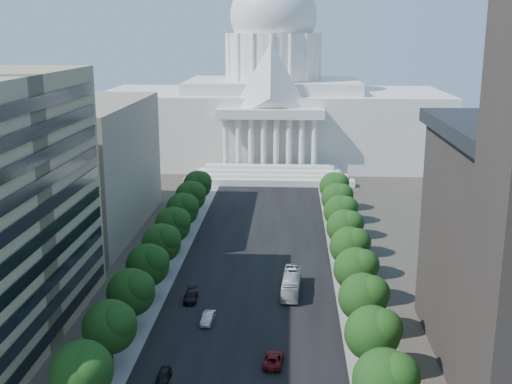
% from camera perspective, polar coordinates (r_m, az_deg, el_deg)
% --- Properties ---
extents(road_asphalt, '(30.00, 260.00, 0.01)m').
position_cam_1_polar(road_asphalt, '(141.78, 0.30, -4.71)').
color(road_asphalt, black).
rests_on(road_asphalt, ground).
extents(sidewalk_left, '(8.00, 260.00, 0.02)m').
position_cam_1_polar(sidewalk_left, '(143.94, -7.30, -4.54)').
color(sidewalk_left, gray).
rests_on(sidewalk_left, ground).
extents(sidewalk_right, '(8.00, 260.00, 0.02)m').
position_cam_1_polar(sidewalk_right, '(142.15, 8.00, -4.81)').
color(sidewalk_right, gray).
rests_on(sidewalk_right, ground).
extents(capitol, '(120.00, 56.00, 73.00)m').
position_cam_1_polar(capitol, '(230.43, 1.51, 7.72)').
color(capitol, white).
rests_on(capitol, ground).
extents(office_block_left_far, '(38.00, 52.00, 30.00)m').
position_cam_1_polar(office_block_left_far, '(157.10, -17.28, 2.19)').
color(office_block_left_far, gray).
rests_on(office_block_left_far, ground).
extents(tree_l_b, '(7.79, 7.60, 9.97)m').
position_cam_1_polar(tree_l_b, '(82.13, -15.04, -15.05)').
color(tree_l_b, '#33261C').
rests_on(tree_l_b, ground).
extents(tree_l_c, '(7.79, 7.60, 9.97)m').
position_cam_1_polar(tree_l_c, '(92.28, -12.72, -11.50)').
color(tree_l_c, '#33261C').
rests_on(tree_l_c, ground).
extents(tree_l_d, '(7.79, 7.60, 9.97)m').
position_cam_1_polar(tree_l_d, '(102.84, -10.91, -8.65)').
color(tree_l_d, '#33261C').
rests_on(tree_l_d, ground).
extents(tree_l_e, '(7.79, 7.60, 9.97)m').
position_cam_1_polar(tree_l_e, '(113.68, -9.46, -6.33)').
color(tree_l_e, '#33261C').
rests_on(tree_l_e, ground).
extents(tree_l_f, '(7.79, 7.60, 9.97)m').
position_cam_1_polar(tree_l_f, '(124.73, -8.28, -4.41)').
color(tree_l_f, '#33261C').
rests_on(tree_l_f, ground).
extents(tree_l_g, '(7.79, 7.60, 9.97)m').
position_cam_1_polar(tree_l_g, '(135.94, -7.29, -2.81)').
color(tree_l_g, '#33261C').
rests_on(tree_l_g, ground).
extents(tree_l_h, '(7.79, 7.60, 9.97)m').
position_cam_1_polar(tree_l_h, '(147.28, -6.46, -1.45)').
color(tree_l_h, '#33261C').
rests_on(tree_l_h, ground).
extents(tree_l_i, '(7.79, 7.60, 9.97)m').
position_cam_1_polar(tree_l_i, '(158.71, -5.75, -0.29)').
color(tree_l_i, '#33261C').
rests_on(tree_l_i, ground).
extents(tree_l_j, '(7.79, 7.60, 9.97)m').
position_cam_1_polar(tree_l_j, '(170.23, -5.13, 0.72)').
color(tree_l_j, '#33261C').
rests_on(tree_l_j, ground).
extents(tree_r_b, '(7.79, 7.60, 9.97)m').
position_cam_1_polar(tree_r_b, '(79.28, 11.63, -15.97)').
color(tree_r_b, '#33261C').
rests_on(tree_r_b, ground).
extents(tree_r_c, '(7.79, 7.60, 9.97)m').
position_cam_1_polar(tree_r_c, '(89.76, 10.53, -12.15)').
color(tree_r_c, '#33261C').
rests_on(tree_r_c, ground).
extents(tree_r_d, '(7.79, 7.60, 9.97)m').
position_cam_1_polar(tree_r_d, '(100.57, 9.69, -9.13)').
color(tree_r_d, '#33261C').
rests_on(tree_r_d, ground).
extents(tree_r_e, '(7.79, 7.60, 9.97)m').
position_cam_1_polar(tree_r_e, '(111.63, 9.02, -6.70)').
color(tree_r_e, '#33261C').
rests_on(tree_r_e, ground).
extents(tree_r_f, '(7.79, 7.60, 9.97)m').
position_cam_1_polar(tree_r_f, '(122.87, 8.47, -4.71)').
color(tree_r_f, '#33261C').
rests_on(tree_r_f, ground).
extents(tree_r_g, '(7.79, 7.60, 9.97)m').
position_cam_1_polar(tree_r_g, '(134.24, 8.02, -3.06)').
color(tree_r_g, '#33261C').
rests_on(tree_r_g, ground).
extents(tree_r_h, '(7.79, 7.60, 9.97)m').
position_cam_1_polar(tree_r_h, '(145.71, 7.65, -1.66)').
color(tree_r_h, '#33261C').
rests_on(tree_r_h, ground).
extents(tree_r_i, '(7.79, 7.60, 9.97)m').
position_cam_1_polar(tree_r_i, '(157.26, 7.32, -0.47)').
color(tree_r_i, '#33261C').
rests_on(tree_r_i, ground).
extents(tree_r_j, '(7.79, 7.60, 9.97)m').
position_cam_1_polar(tree_r_j, '(168.87, 7.05, 0.56)').
color(tree_r_j, '#33261C').
rests_on(tree_r_j, ground).
extents(streetlight_b, '(2.61, 0.44, 9.00)m').
position_cam_1_polar(streetlight_b, '(89.54, 11.60, -12.72)').
color(streetlight_b, gray).
rests_on(streetlight_b, ground).
extents(streetlight_c, '(2.61, 0.44, 9.00)m').
position_cam_1_polar(streetlight_c, '(112.21, 9.79, -6.97)').
color(streetlight_c, gray).
rests_on(streetlight_c, ground).
extents(streetlight_d, '(2.61, 0.44, 9.00)m').
position_cam_1_polar(streetlight_d, '(135.71, 8.63, -3.17)').
color(streetlight_d, gray).
rests_on(streetlight_d, ground).
extents(streetlight_e, '(2.61, 0.44, 9.00)m').
position_cam_1_polar(streetlight_e, '(159.66, 7.82, -0.50)').
color(streetlight_e, gray).
rests_on(streetlight_e, ground).
extents(streetlight_f, '(2.61, 0.44, 9.00)m').
position_cam_1_polar(streetlight_f, '(183.89, 7.23, 1.47)').
color(streetlight_f, gray).
rests_on(streetlight_f, ground).
extents(car_dark_a, '(1.75, 4.31, 1.46)m').
position_cam_1_polar(car_dark_a, '(90.64, -8.21, -15.87)').
color(car_dark_a, black).
rests_on(car_dark_a, ground).
extents(car_silver, '(2.11, 5.02, 1.61)m').
position_cam_1_polar(car_silver, '(105.67, -4.29, -11.12)').
color(car_silver, '#B1B2B9').
rests_on(car_silver, ground).
extents(car_red, '(3.10, 5.86, 1.57)m').
position_cam_1_polar(car_red, '(93.62, 1.55, -14.63)').
color(car_red, maroon).
rests_on(car_red, ground).
extents(car_dark_b, '(2.51, 5.59, 1.59)m').
position_cam_1_polar(car_dark_b, '(113.97, -5.83, -9.21)').
color(car_dark_b, black).
rests_on(car_dark_b, ground).
extents(city_bus, '(3.66, 12.65, 3.48)m').
position_cam_1_polar(city_bus, '(116.53, 3.16, -8.11)').
color(city_bus, silver).
rests_on(city_bus, ground).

